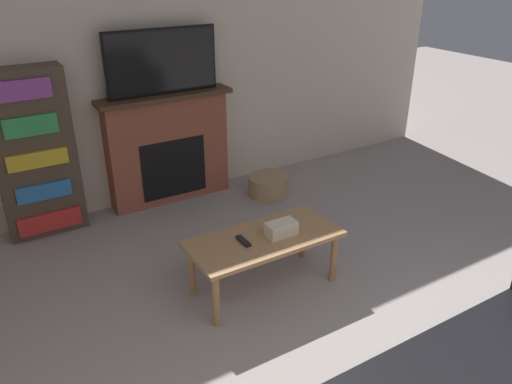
{
  "coord_description": "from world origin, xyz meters",
  "views": [
    {
      "loc": [
        -1.79,
        -0.25,
        2.25
      ],
      "look_at": [
        -0.13,
        2.5,
        0.7
      ],
      "focal_mm": 35.0,
      "sensor_mm": 36.0,
      "label": 1
    }
  ],
  "objects": [
    {
      "name": "tv",
      "position": [
        -0.18,
        4.04,
        1.36
      ],
      "size": [
        1.04,
        0.03,
        0.59
      ],
      "color": "black",
      "rests_on": "fireplace"
    },
    {
      "name": "remote_control",
      "position": [
        -0.34,
        2.33,
        0.45
      ],
      "size": [
        0.04,
        0.15,
        0.02
      ],
      "color": "black",
      "rests_on": "coffee_table"
    },
    {
      "name": "tissue_box",
      "position": [
        -0.06,
        2.28,
        0.48
      ],
      "size": [
        0.22,
        0.12,
        0.1
      ],
      "color": "beige",
      "rests_on": "coffee_table"
    },
    {
      "name": "wall_back",
      "position": [
        0.0,
        4.2,
        1.35
      ],
      "size": [
        6.45,
        0.06,
        2.7
      ],
      "color": "beige",
      "rests_on": "ground_plane"
    },
    {
      "name": "fireplace",
      "position": [
        -0.18,
        4.06,
        0.54
      ],
      "size": [
        1.27,
        0.28,
        1.07
      ],
      "color": "brown",
      "rests_on": "ground_plane"
    },
    {
      "name": "storage_basket",
      "position": [
        0.7,
        3.63,
        0.1
      ],
      "size": [
        0.41,
        0.41,
        0.2
      ],
      "color": "tan",
      "rests_on": "ground_plane"
    },
    {
      "name": "bookshelf",
      "position": [
        -1.37,
        4.04,
        0.72
      ],
      "size": [
        0.64,
        0.29,
        1.44
      ],
      "color": "#4C3D2D",
      "rests_on": "ground_plane"
    },
    {
      "name": "coffee_table",
      "position": [
        -0.17,
        2.32,
        0.38
      ],
      "size": [
        1.1,
        0.51,
        0.43
      ],
      "color": "#A87A4C",
      "rests_on": "ground_plane"
    }
  ]
}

